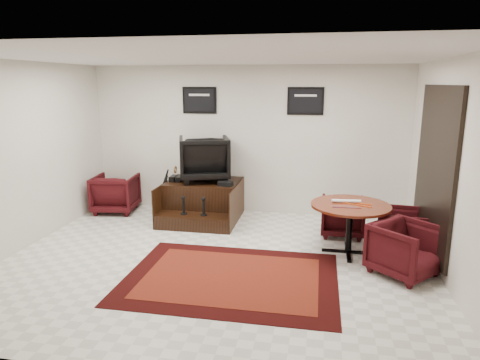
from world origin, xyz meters
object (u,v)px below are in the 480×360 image
shine_podium (203,201)px  shine_chair (204,156)px  armchair_side (116,192)px  table_chair_back (342,215)px  table_chair_corner (406,247)px  table_chair_window (402,227)px  meeting_table (350,210)px

shine_podium → shine_chair: (-0.00, 0.14, 0.83)m
shine_chair → armchair_side: (-1.79, -0.04, -0.75)m
shine_chair → table_chair_back: size_ratio=1.31×
table_chair_corner → table_chair_back: bearing=70.7°
shine_podium → table_chair_corner: size_ratio=1.80×
shine_chair → table_chair_back: shine_chair is taller
table_chair_back → armchair_side: bearing=-6.3°
table_chair_window → shine_chair: bearing=78.4°
armchair_side → table_chair_back: bearing=165.6°
shine_chair → meeting_table: bearing=133.8°
armchair_side → table_chair_back: armchair_side is taller
table_chair_back → table_chair_corner: bearing=118.6°
meeting_table → table_chair_window: (0.80, 0.34, -0.32)m
table_chair_back → table_chair_window: size_ratio=1.02×
armchair_side → table_chair_window: armchair_side is taller
meeting_table → table_chair_corner: size_ratio=1.49×
table_chair_back → table_chair_window: 0.97m
table_chair_back → table_chair_window: bearing=153.8°
table_chair_corner → shine_podium: bearing=103.3°
armchair_side → shine_podium: bearing=169.7°
meeting_table → armchair_side: bearing=163.1°
shine_podium → shine_chair: 0.84m
meeting_table → table_chair_back: 0.84m
shine_podium → meeting_table: bearing=-25.5°
shine_chair → table_chair_window: shine_chair is taller
armchair_side → table_chair_back: size_ratio=1.16×
meeting_table → shine_chair: bearing=152.0°
shine_chair → meeting_table: size_ratio=0.80×
meeting_table → table_chair_corner: bearing=-42.9°
armchair_side → table_chair_window: (5.16, -0.98, -0.06)m
table_chair_back → table_chair_corner: table_chair_corner is taller
armchair_side → meeting_table: bearing=156.0°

